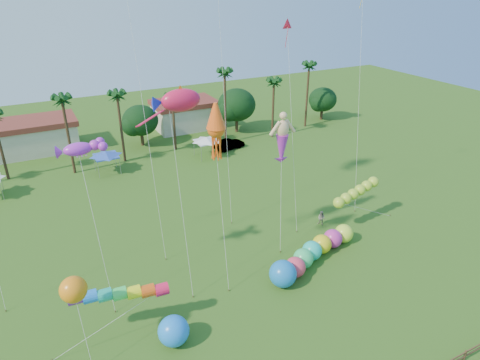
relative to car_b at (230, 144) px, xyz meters
name	(u,v)px	position (x,y,z in m)	size (l,w,h in m)	color
ground	(305,348)	(-12.33, -37.25, -0.78)	(160.00, 160.00, 0.00)	#285116
tree_line	(158,118)	(-8.76, 6.74, 3.50)	(69.46, 8.91, 11.00)	#3A2819
buildings_row	(108,128)	(-15.42, 12.75, 1.22)	(35.00, 7.00, 4.00)	beige
tent_row	(107,155)	(-18.33, -0.92, 1.97)	(31.00, 4.00, 0.60)	white
car_b	(230,144)	(0.00, 0.00, 0.00)	(1.65, 4.73, 1.56)	#4C4C54
spectator_b	(321,218)	(-1.08, -24.28, 0.02)	(0.77, 0.60, 1.59)	gray
caterpillar_inflatable	(310,254)	(-6.16, -29.28, 0.21)	(11.39, 5.29, 2.36)	#DF3A56
blue_ball	(174,331)	(-20.40, -32.55, 0.35)	(2.25, 2.25, 2.25)	#1A7BF2
rainbow_tube	(139,297)	(-22.08, -30.27, 2.38)	(9.79, 2.55, 3.63)	#F51B4C
green_worm	(339,203)	(-0.39, -25.91, 2.49)	(10.41, 1.59, 3.96)	#A5CE2D
orange_ball_kite	(73,290)	(-26.19, -30.91, 5.07)	(2.16, 2.68, 6.73)	orange
merman_kite	(282,141)	(-5.88, -23.38, 9.18)	(2.91, 4.11, 12.35)	#EBBA85
fish_kite	(181,100)	(-15.72, -23.80, 14.39)	(5.03, 6.33, 16.18)	#D51743
squid_kite	(216,129)	(-13.77, -26.00, 12.36)	(2.06, 4.40, 15.36)	#F95714
lobster_kite	(78,149)	(-23.76, -23.29, 11.57)	(4.07, 5.74, 13.07)	#B229CE
delta_kite_red	(288,29)	(-4.08, -20.71, 18.76)	(1.22, 3.91, 20.51)	red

